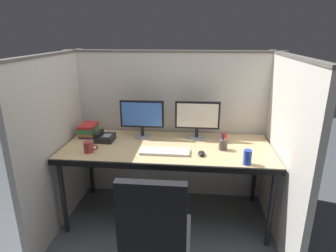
% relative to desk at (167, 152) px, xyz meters
% --- Properties ---
extents(ground_plane, '(8.00, 8.00, 0.00)m').
position_rel_desk_xyz_m(ground_plane, '(0.00, -0.29, -0.69)').
color(ground_plane, '#4C5156').
extents(cubicle_partition_rear, '(2.21, 0.06, 1.57)m').
position_rel_desk_xyz_m(cubicle_partition_rear, '(0.00, 0.46, 0.10)').
color(cubicle_partition_rear, beige).
rests_on(cubicle_partition_rear, ground).
extents(cubicle_partition_left, '(0.06, 1.41, 1.57)m').
position_rel_desk_xyz_m(cubicle_partition_left, '(-0.99, -0.09, 0.10)').
color(cubicle_partition_left, beige).
rests_on(cubicle_partition_left, ground).
extents(cubicle_partition_right, '(0.06, 1.41, 1.57)m').
position_rel_desk_xyz_m(cubicle_partition_right, '(0.99, -0.09, 0.10)').
color(cubicle_partition_right, beige).
rests_on(cubicle_partition_right, ground).
extents(desk, '(1.90, 0.80, 0.74)m').
position_rel_desk_xyz_m(desk, '(0.00, 0.00, 0.00)').
color(desk, tan).
rests_on(desk, ground).
extents(monitor_left, '(0.43, 0.17, 0.37)m').
position_rel_desk_xyz_m(monitor_left, '(-0.27, 0.24, 0.27)').
color(monitor_left, gray).
rests_on(monitor_left, desk).
extents(monitor_right, '(0.43, 0.17, 0.37)m').
position_rel_desk_xyz_m(monitor_right, '(0.27, 0.24, 0.27)').
color(monitor_right, gray).
rests_on(monitor_right, desk).
extents(keyboard_main, '(0.43, 0.15, 0.02)m').
position_rel_desk_xyz_m(keyboard_main, '(-0.01, -0.14, 0.06)').
color(keyboard_main, silver).
rests_on(keyboard_main, desk).
extents(computer_mouse, '(0.06, 0.10, 0.04)m').
position_rel_desk_xyz_m(computer_mouse, '(0.31, -0.16, 0.07)').
color(computer_mouse, black).
rests_on(computer_mouse, desk).
extents(soda_can, '(0.07, 0.07, 0.12)m').
position_rel_desk_xyz_m(soda_can, '(0.67, -0.30, 0.11)').
color(soda_can, '#263FB2').
rests_on(soda_can, desk).
extents(desk_phone, '(0.17, 0.19, 0.09)m').
position_rel_desk_xyz_m(desk_phone, '(-0.62, 0.10, 0.08)').
color(desk_phone, black).
rests_on(desk_phone, desk).
extents(red_stapler, '(0.04, 0.15, 0.06)m').
position_rel_desk_xyz_m(red_stapler, '(0.53, 0.21, 0.08)').
color(red_stapler, red).
rests_on(red_stapler, desk).
extents(book_stack, '(0.16, 0.22, 0.13)m').
position_rel_desk_xyz_m(book_stack, '(-0.82, 0.21, 0.11)').
color(book_stack, '#4C3366').
rests_on(book_stack, desk).
extents(pen_cup, '(0.08, 0.08, 0.15)m').
position_rel_desk_xyz_m(pen_cup, '(0.50, -0.02, 0.10)').
color(pen_cup, '#4C4742').
rests_on(pen_cup, desk).
extents(coffee_mug, '(0.13, 0.08, 0.09)m').
position_rel_desk_xyz_m(coffee_mug, '(-0.67, -0.19, 0.10)').
color(coffee_mug, '#993333').
rests_on(coffee_mug, desk).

